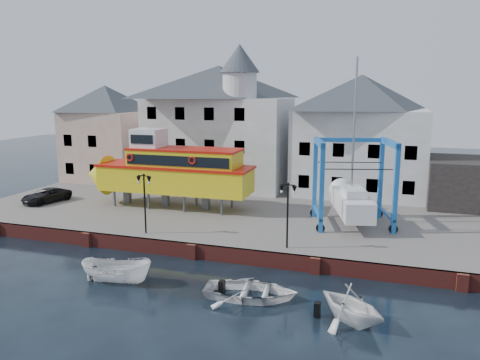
% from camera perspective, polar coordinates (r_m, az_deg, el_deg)
% --- Properties ---
extents(ground, '(140.00, 140.00, 0.00)m').
position_cam_1_polar(ground, '(30.95, -5.86, -9.53)').
color(ground, black).
rests_on(ground, ground).
extents(hardstanding, '(44.00, 22.00, 1.00)m').
position_cam_1_polar(hardstanding, '(40.63, 0.41, -3.76)').
color(hardstanding, slate).
rests_on(hardstanding, ground).
extents(quay_wall, '(44.00, 0.47, 1.00)m').
position_cam_1_polar(quay_wall, '(30.87, -5.80, -8.60)').
color(quay_wall, maroon).
rests_on(quay_wall, ground).
extents(building_pink, '(8.00, 7.00, 10.30)m').
position_cam_1_polar(building_pink, '(53.78, -15.90, 5.53)').
color(building_pink, tan).
rests_on(building_pink, hardstanding).
extents(building_white_main, '(14.00, 8.30, 14.00)m').
position_cam_1_polar(building_white_main, '(48.02, -2.47, 6.78)').
color(building_white_main, silver).
rests_on(building_white_main, hardstanding).
extents(building_white_right, '(12.00, 8.00, 11.20)m').
position_cam_1_polar(building_white_right, '(45.75, 14.39, 5.31)').
color(building_white_right, silver).
rests_on(building_white_right, hardstanding).
extents(shed_dark, '(8.00, 7.00, 4.00)m').
position_cam_1_polar(shed_dark, '(44.73, 26.86, -0.31)').
color(shed_dark, black).
rests_on(shed_dark, hardstanding).
extents(lamp_post_left, '(1.12, 0.32, 4.20)m').
position_cam_1_polar(lamp_post_left, '(32.59, -11.60, -1.01)').
color(lamp_post_left, black).
rests_on(lamp_post_left, hardstanding).
extents(lamp_post_right, '(1.12, 0.32, 4.20)m').
position_cam_1_polar(lamp_post_right, '(29.05, 5.85, -2.29)').
color(lamp_post_right, black).
rests_on(lamp_post_right, hardstanding).
extents(tour_boat, '(15.17, 3.79, 6.59)m').
position_cam_1_polar(tour_boat, '(39.99, -9.11, 1.16)').
color(tour_boat, '#59595E').
rests_on(tour_boat, hardstanding).
extents(travel_lift, '(6.60, 8.26, 12.09)m').
position_cam_1_polar(travel_lift, '(35.90, 13.29, -1.86)').
color(travel_lift, '#1B4AAE').
rests_on(travel_lift, hardstanding).
extents(van, '(3.01, 4.70, 1.21)m').
position_cam_1_polar(van, '(44.83, -22.55, -1.76)').
color(van, black).
rests_on(van, hardstanding).
extents(motorboat_a, '(4.35, 2.16, 1.61)m').
position_cam_1_polar(motorboat_a, '(28.12, -14.73, -12.00)').
color(motorboat_a, white).
rests_on(motorboat_a, ground).
extents(motorboat_b, '(5.35, 4.11, 1.03)m').
position_cam_1_polar(motorboat_b, '(25.41, 1.28, -14.18)').
color(motorboat_b, white).
rests_on(motorboat_b, ground).
extents(motorboat_c, '(4.88, 4.77, 1.95)m').
position_cam_1_polar(motorboat_c, '(23.67, 13.36, -16.47)').
color(motorboat_c, white).
rests_on(motorboat_c, ground).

